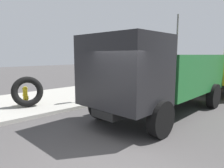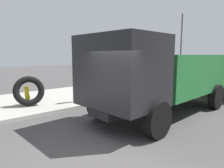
# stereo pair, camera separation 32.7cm
# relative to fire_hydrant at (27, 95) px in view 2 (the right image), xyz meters

# --- Properties ---
(ground_plane) EXTENTS (80.00, 80.00, 0.00)m
(ground_plane) POSITION_rel_fire_hydrant_xyz_m (-0.48, -5.74, -0.61)
(ground_plane) COLOR #423F3F
(sidewalk_curb) EXTENTS (36.00, 5.00, 0.15)m
(sidewalk_curb) POSITION_rel_fire_hydrant_xyz_m (-0.48, 0.76, -0.53)
(sidewalk_curb) COLOR #99968E
(sidewalk_curb) RESTS_ON ground
(fire_hydrant) EXTENTS (0.22, 0.50, 0.86)m
(fire_hydrant) POSITION_rel_fire_hydrant_xyz_m (0.00, 0.00, 0.00)
(fire_hydrant) COLOR yellow
(fire_hydrant) RESTS_ON sidewalk_curb
(loose_tire) EXTENTS (1.39, 0.82, 1.34)m
(loose_tire) POSITION_rel_fire_hydrant_xyz_m (-0.01, -0.31, 0.21)
(loose_tire) COLOR black
(loose_tire) RESTS_ON sidewalk_curb
(stop_sign) EXTENTS (0.76, 0.08, 2.29)m
(stop_sign) POSITION_rel_fire_hydrant_xyz_m (2.44, -1.43, 1.13)
(stop_sign) COLOR gray
(stop_sign) RESTS_ON sidewalk_curb
(dump_truck_green) EXTENTS (7.12, 3.08, 3.00)m
(dump_truck_green) POSITION_rel_fire_hydrant_xyz_m (3.70, -4.60, 1.00)
(dump_truck_green) COLOR #237033
(dump_truck_green) RESTS_ON ground
(street_light_pole) EXTENTS (0.12, 0.12, 5.21)m
(street_light_pole) POSITION_rel_fire_hydrant_xyz_m (10.88, -1.21, 2.15)
(street_light_pole) COLOR #595B5E
(street_light_pole) RESTS_ON sidewalk_curb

